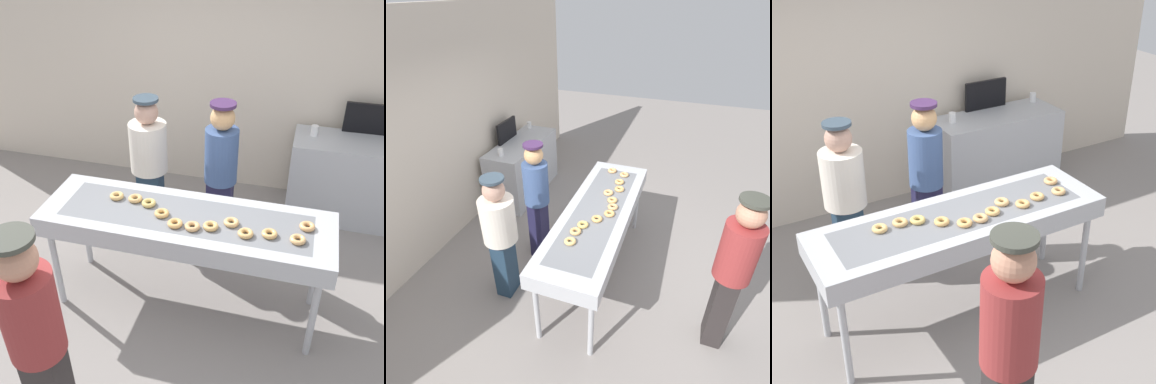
% 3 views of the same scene
% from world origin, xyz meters
% --- Properties ---
extents(ground_plane, '(16.00, 16.00, 0.00)m').
position_xyz_m(ground_plane, '(0.00, 0.00, 0.00)').
color(ground_plane, gray).
extents(back_wall, '(8.00, 0.12, 2.97)m').
position_xyz_m(back_wall, '(0.00, 2.22, 1.49)').
color(back_wall, beige).
rests_on(back_wall, ground).
extents(fryer_conveyor, '(2.36, 0.72, 0.96)m').
position_xyz_m(fryer_conveyor, '(0.00, 0.00, 0.87)').
color(fryer_conveyor, '#B7BABF').
rests_on(fryer_conveyor, ground).
extents(glazed_donut_0, '(0.15, 0.15, 0.04)m').
position_xyz_m(glazed_donut_0, '(0.68, -0.09, 0.98)').
color(glazed_donut_0, '#E5AD64').
rests_on(glazed_donut_0, fryer_conveyor).
extents(glazed_donut_1, '(0.16, 0.16, 0.04)m').
position_xyz_m(glazed_donut_1, '(-0.18, -0.05, 0.98)').
color(glazed_donut_1, '#E6AF62').
rests_on(glazed_donut_1, fryer_conveyor).
extents(glazed_donut_2, '(0.17, 0.17, 0.04)m').
position_xyz_m(glazed_donut_2, '(0.10, -0.15, 0.98)').
color(glazed_donut_2, tan).
rests_on(glazed_donut_2, fryer_conveyor).
extents(glazed_donut_3, '(0.17, 0.17, 0.04)m').
position_xyz_m(glazed_donut_3, '(0.89, -0.10, 0.98)').
color(glazed_donut_3, '#E7AE6C').
rests_on(glazed_donut_3, fryer_conveyor).
extents(glazed_donut_4, '(0.16, 0.16, 0.04)m').
position_xyz_m(glazed_donut_4, '(-0.46, 0.10, 0.98)').
color(glazed_donut_4, '#E0AD68').
rests_on(glazed_donut_4, fryer_conveyor).
extents(glazed_donut_5, '(0.12, 0.12, 0.04)m').
position_xyz_m(glazed_donut_5, '(-0.63, 0.09, 0.98)').
color(glazed_donut_5, '#EBBB6D').
rests_on(glazed_donut_5, fryer_conveyor).
extents(glazed_donut_6, '(0.15, 0.15, 0.04)m').
position_xyz_m(glazed_donut_6, '(0.23, -0.11, 0.98)').
color(glazed_donut_6, '#E5AF65').
rests_on(glazed_donut_6, fryer_conveyor).
extents(glazed_donut_7, '(0.16, 0.16, 0.04)m').
position_xyz_m(glazed_donut_7, '(0.94, 0.08, 0.98)').
color(glazed_donut_7, '#ECAC6A').
rests_on(glazed_donut_7, fryer_conveyor).
extents(glazed_donut_8, '(0.14, 0.14, 0.04)m').
position_xyz_m(glazed_donut_8, '(-0.04, -0.15, 0.98)').
color(glazed_donut_8, '#EDAE62').
rests_on(glazed_donut_8, fryer_conveyor).
extents(glazed_donut_9, '(0.13, 0.13, 0.04)m').
position_xyz_m(glazed_donut_9, '(0.50, -0.13, 0.98)').
color(glazed_donut_9, '#E5AC63').
rests_on(glazed_donut_9, fryer_conveyor).
extents(glazed_donut_10, '(0.17, 0.17, 0.04)m').
position_xyz_m(glazed_donut_10, '(0.38, -0.02, 0.98)').
color(glazed_donut_10, '#E8B26E').
rests_on(glazed_donut_10, fryer_conveyor).
extents(glazed_donut_11, '(0.14, 0.14, 0.04)m').
position_xyz_m(glazed_donut_11, '(-0.33, 0.06, 0.98)').
color(glazed_donut_11, '#DDBA64').
rests_on(glazed_donut_11, fryer_conveyor).
extents(worker_baker, '(0.31, 0.31, 1.61)m').
position_xyz_m(worker_baker, '(0.11, 0.82, 0.90)').
color(worker_baker, '#211F40').
rests_on(worker_baker, ground).
extents(worker_assistant, '(0.37, 0.37, 1.55)m').
position_xyz_m(worker_assistant, '(-0.63, 0.90, 0.89)').
color(worker_assistant, '#1F354B').
rests_on(worker_assistant, ground).
extents(customer_waiting, '(0.33, 0.33, 1.72)m').
position_xyz_m(customer_waiting, '(-0.48, -1.40, 0.98)').
color(customer_waiting, '#2D2828').
rests_on(customer_waiting, ground).
extents(prep_counter, '(1.51, 0.60, 0.94)m').
position_xyz_m(prep_counter, '(1.48, 1.77, 0.47)').
color(prep_counter, '#B7BABF').
rests_on(prep_counter, ground).
extents(paper_cup_1, '(0.08, 0.08, 0.11)m').
position_xyz_m(paper_cup_1, '(0.92, 1.81, 0.99)').
color(paper_cup_1, white).
rests_on(paper_cup_1, prep_counter).
extents(menu_display, '(0.54, 0.04, 0.33)m').
position_xyz_m(menu_display, '(1.48, 2.02, 1.11)').
color(menu_display, black).
rests_on(menu_display, prep_counter).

